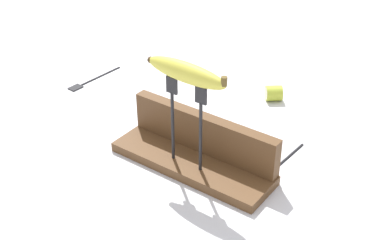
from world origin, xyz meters
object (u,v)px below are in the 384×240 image
Objects in this scene: fork_stand_center at (186,117)px; fork_fallen_far at (89,81)px; fork_fallen_near at (277,166)px; banana_chunk_far at (274,93)px; banana_raised_center at (186,72)px.

fork_fallen_far is (-0.48, 0.18, -0.14)m from fork_stand_center.
fork_fallen_far is (-0.63, 0.05, -0.00)m from fork_fallen_near.
fork_fallen_near is 0.63m from fork_fallen_far.
banana_chunk_far reaches higher than fork_fallen_near.
fork_fallen_far is 3.20× the size of banana_chunk_far.
fork_stand_center is 1.01× the size of banana_raised_center.
fork_stand_center is 0.41m from banana_chunk_far.
banana_raised_center is at bearing -140.26° from fork_fallen_near.
banana_raised_center is at bearing -20.33° from fork_fallen_far.
banana_raised_center is 1.08× the size of fork_fallen_near.
fork_stand_center reaches higher than banana_chunk_far.
fork_stand_center is 3.35× the size of banana_chunk_far.
fork_fallen_near is (0.15, 0.13, -0.24)m from banana_raised_center.
banana_raised_center is 0.56m from fork_fallen_far.
fork_fallen_near is 3.07× the size of banana_chunk_far.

